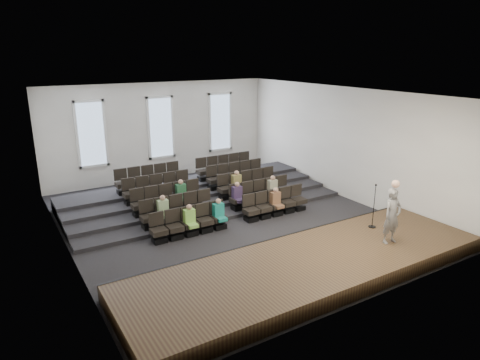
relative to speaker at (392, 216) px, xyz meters
The scene contains 14 objects.
ground 6.41m from the speaker, 118.02° to the left, with size 14.00×14.00×0.00m, color black.
ceiling 7.21m from the speaker, 118.02° to the left, with size 12.00×14.00×0.02m, color white.
wall_back 12.92m from the speaker, 103.18° to the left, with size 12.00×0.04×5.00m, color white.
wall_front 3.47m from the speaker, 152.92° to the right, with size 12.00×0.04×5.00m, color white.
wall_left 10.58m from the speaker, 148.36° to the left, with size 0.04×14.00×5.00m, color white.
wall_right 6.41m from the speaker, 60.81° to the left, with size 0.04×14.00×5.00m, color white.
stage 3.19m from the speaker, behind, with size 11.80×3.60×0.50m, color #4C3920.
stage_lip 3.84m from the speaker, 143.31° to the left, with size 11.80×0.06×0.52m, color black.
risers 9.25m from the speaker, 108.67° to the left, with size 11.80×4.80×0.60m.
seating_rows 7.68m from the speaker, 112.59° to the left, with size 6.80×4.70×1.67m.
windows 12.88m from the speaker, 103.25° to the left, with size 8.44×0.10×3.24m.
audience 6.56m from the speaker, 116.70° to the left, with size 5.45×2.64×1.10m.
speaker is the anchor object (origin of this frame).
mic_stand 1.35m from the speaker, 67.49° to the left, with size 0.27×0.27×1.60m.
Camera 1 is at (-7.87, -13.91, 6.48)m, focal length 32.00 mm.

